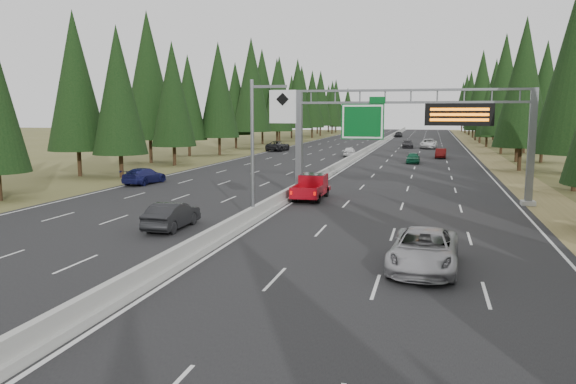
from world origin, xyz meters
name	(u,v)px	position (x,y,z in m)	size (l,w,h in m)	color
road	(365,154)	(0.00, 80.00, 0.04)	(32.00, 260.00, 0.08)	black
shoulder_right	(489,156)	(17.80, 80.00, 0.03)	(3.60, 260.00, 0.06)	olive
shoulder_left	(253,152)	(-17.80, 80.00, 0.03)	(3.60, 260.00, 0.06)	brown
median_barrier	(365,152)	(0.00, 80.00, 0.41)	(0.70, 260.00, 0.85)	#979691
sign_gantry	(419,127)	(8.92, 34.88, 5.27)	(16.75, 0.98, 7.80)	slate
hov_sign_pole	(262,140)	(0.58, 24.97, 4.72)	(2.80, 0.50, 8.00)	slate
tree_row_right	(521,89)	(21.70, 80.26, 9.53)	(11.89, 240.70, 18.98)	black
tree_row_left	(238,93)	(-22.05, 85.33, 9.45)	(12.22, 244.23, 18.98)	black
silver_minivan	(424,250)	(9.61, 17.24, 0.86)	(2.60, 5.63, 1.56)	#9F9EA3
red_pickup	(312,185)	(1.50, 34.36, 1.05)	(1.92, 5.37, 1.75)	black
car_ahead_green	(413,158)	(7.63, 65.53, 0.75)	(1.59, 3.94, 1.34)	#145B3B
car_ahead_dkred	(441,153)	(11.06, 74.55, 0.74)	(1.40, 4.00, 1.32)	#5C0D0D
car_ahead_dkgrey	(408,144)	(5.68, 96.51, 0.75)	(1.88, 4.61, 1.34)	black
car_ahead_white	(429,144)	(9.31, 95.82, 0.91)	(2.74, 5.95, 1.65)	white
car_ahead_far	(398,134)	(1.50, 141.49, 0.81)	(1.72, 4.26, 1.45)	black
car_onc_near	(172,215)	(-3.59, 22.01, 0.80)	(1.53, 4.38, 1.44)	black
car_onc_blue	(144,176)	(-14.50, 39.02, 0.78)	(1.97, 4.85, 1.41)	#171A53
car_onc_white	(349,152)	(-1.50, 74.34, 0.76)	(1.62, 4.02, 1.37)	silver
car_onc_far	(278,146)	(-14.50, 83.25, 0.88)	(2.65, 5.76, 1.60)	black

